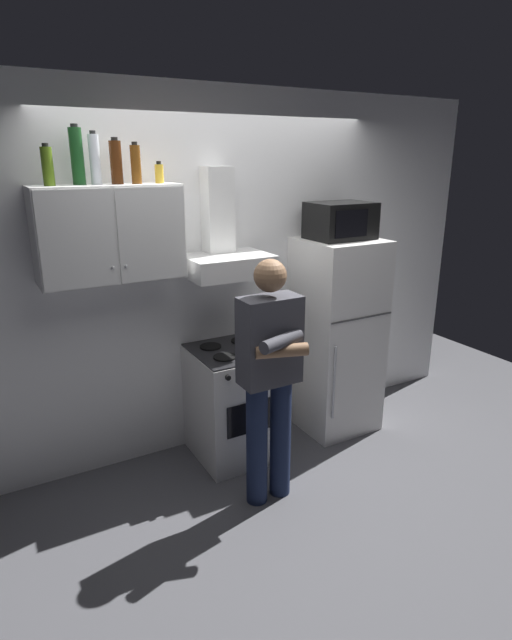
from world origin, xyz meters
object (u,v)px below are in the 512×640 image
upper_cabinet (109,234)px  bottle_vodka_clear (95,159)px  bottle_olive_oil (48,166)px  stove_oven (234,402)px  bottle_rum_dark (116,162)px  microwave (340,221)px  person_standing (270,375)px  range_hood (224,247)px  refrigerator (336,336)px  bottle_spice_jar (159,173)px  bottle_beer_brown (136,164)px  cooking_pot (257,343)px  bottle_wine_green (77,156)px

upper_cabinet → bottle_vodka_clear: size_ratio=2.89×
bottle_olive_oil → stove_oven: bearing=-6.0°
bottle_vodka_clear → bottle_rum_dark: 0.12m
microwave → person_standing: bearing=-148.0°
range_hood → bottle_rum_dark: 0.93m
refrigerator → person_standing: bearing=-148.8°
stove_oven → bottle_spice_jar: bottle_spice_jar is taller
upper_cabinet → microwave: (1.75, -0.11, -0.01)m
person_standing → range_hood: bearing=86.1°
bottle_vodka_clear → bottle_beer_brown: bottle_vodka_clear is taller
refrigerator → bottle_vodka_clear: (-1.79, 0.15, 1.40)m
range_hood → bottle_beer_brown: bottle_beer_brown is taller
range_hood → cooking_pot: (0.13, -0.25, -0.67)m
microwave → person_standing: size_ratio=0.29×
range_hood → bottle_rum_dark: size_ratio=2.72×
bottle_vodka_clear → range_hood: bearing=-1.5°
microwave → cooking_pot: 1.16m
bottle_vodka_clear → microwave: bearing=-4.1°
upper_cabinet → microwave: 1.75m
microwave → bottle_beer_brown: bottle_beer_brown is taller
refrigerator → bottle_wine_green: 2.37m
upper_cabinet → bottle_olive_oil: (-0.32, -0.01, 0.41)m
stove_oven → bottle_spice_jar: 1.74m
stove_oven → person_standing: person_standing is taller
stove_oven → range_hood: 1.17m
cooking_pot → bottle_olive_oil: 1.77m
refrigerator → upper_cabinet: bearing=175.9°
bottle_vodka_clear → bottle_wine_green: 0.10m
cooking_pot → bottle_beer_brown: 1.46m
range_hood → bottle_spice_jar: size_ratio=5.51×
upper_cabinet → person_standing: (0.75, -0.73, -0.85)m
bottle_wine_green → upper_cabinet: bearing=-12.5°
bottle_rum_dark → bottle_beer_brown: size_ratio=1.10×
bottle_vodka_clear → bottle_rum_dark: (0.12, -0.02, -0.02)m
range_hood → bottle_beer_brown: size_ratio=2.99×
stove_oven → cooking_pot: cooking_pot is taller
cooking_pot → person_standing: bearing=-110.3°
bottle_spice_jar → bottle_vodka_clear: bearing=173.8°
upper_cabinet → bottle_rum_dark: (0.08, 0.01, 0.43)m
bottle_olive_oil → range_hood: bearing=0.5°
bottle_beer_brown → person_standing: bearing=-52.0°
stove_oven → bottle_vodka_clear: (-0.84, 0.15, 1.77)m
upper_cabinet → bottle_spice_jar: bearing=-3.1°
bottle_olive_oil → bottle_beer_brown: 0.51m
bottle_olive_oil → bottle_rum_dark: bottle_rum_dark is taller
microwave → bottle_spice_jar: bottle_spice_jar is taller
person_standing → bottle_rum_dark: bottle_rum_dark is taller
bottle_olive_oil → bottle_wine_green: 0.19m
upper_cabinet → range_hood: range_hood is taller
stove_oven → bottle_beer_brown: size_ratio=3.49×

